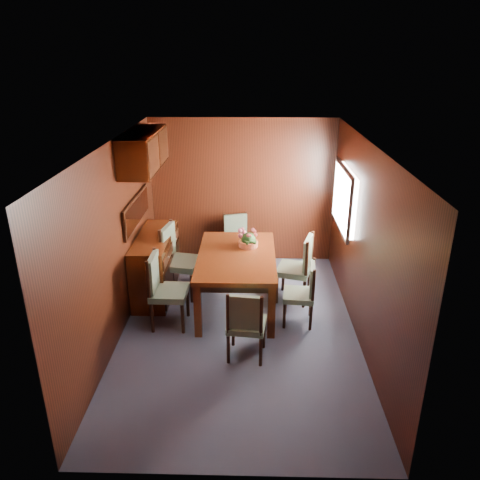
{
  "coord_description": "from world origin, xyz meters",
  "views": [
    {
      "loc": [
        0.14,
        -5.18,
        3.38
      ],
      "look_at": [
        0.0,
        0.51,
        1.05
      ],
      "focal_mm": 35.0,
      "sensor_mm": 36.0,
      "label": 1
    }
  ],
  "objects_px": {
    "chair_right_near": "(304,290)",
    "flower_centerpiece": "(248,237)",
    "dining_table": "(237,262)",
    "chair_head": "(246,322)",
    "chair_left_near": "(163,286)",
    "sideboard": "(156,264)"
  },
  "relations": [
    {
      "from": "flower_centerpiece",
      "to": "chair_head",
      "type": "bearing_deg",
      "value": -90.52
    },
    {
      "from": "chair_head",
      "to": "flower_centerpiece",
      "type": "xyz_separation_m",
      "value": [
        0.01,
        1.53,
        0.43
      ]
    },
    {
      "from": "dining_table",
      "to": "sideboard",
      "type": "bearing_deg",
      "value": 162.74
    },
    {
      "from": "sideboard",
      "to": "chair_head",
      "type": "xyz_separation_m",
      "value": [
        1.34,
        -1.61,
        0.05
      ]
    },
    {
      "from": "chair_head",
      "to": "flower_centerpiece",
      "type": "bearing_deg",
      "value": 96.32
    },
    {
      "from": "chair_left_near",
      "to": "chair_head",
      "type": "xyz_separation_m",
      "value": [
        1.08,
        -0.73,
        -0.05
      ]
    },
    {
      "from": "dining_table",
      "to": "chair_head",
      "type": "xyz_separation_m",
      "value": [
        0.14,
        -1.24,
        -0.17
      ]
    },
    {
      "from": "dining_table",
      "to": "chair_right_near",
      "type": "height_order",
      "value": "chair_right_near"
    },
    {
      "from": "flower_centerpiece",
      "to": "dining_table",
      "type": "bearing_deg",
      "value": -118.65
    },
    {
      "from": "dining_table",
      "to": "chair_left_near",
      "type": "bearing_deg",
      "value": -151.57
    },
    {
      "from": "chair_right_near",
      "to": "flower_centerpiece",
      "type": "bearing_deg",
      "value": 51.99
    },
    {
      "from": "chair_right_near",
      "to": "chair_head",
      "type": "xyz_separation_m",
      "value": [
        -0.74,
        -0.82,
        0.02
      ]
    },
    {
      "from": "chair_head",
      "to": "chair_left_near",
      "type": "bearing_deg",
      "value": 152.61
    },
    {
      "from": "chair_right_near",
      "to": "flower_centerpiece",
      "type": "distance_m",
      "value": 1.11
    },
    {
      "from": "chair_head",
      "to": "flower_centerpiece",
      "type": "relative_size",
      "value": 3.11
    },
    {
      "from": "dining_table",
      "to": "chair_head",
      "type": "relative_size",
      "value": 1.86
    },
    {
      "from": "sideboard",
      "to": "chair_right_near",
      "type": "relative_size",
      "value": 1.62
    },
    {
      "from": "dining_table",
      "to": "chair_right_near",
      "type": "xyz_separation_m",
      "value": [
        0.89,
        -0.42,
        -0.2
      ]
    },
    {
      "from": "flower_centerpiece",
      "to": "chair_right_near",
      "type": "bearing_deg",
      "value": -44.1
    },
    {
      "from": "dining_table",
      "to": "chair_left_near",
      "type": "height_order",
      "value": "chair_left_near"
    },
    {
      "from": "dining_table",
      "to": "chair_right_near",
      "type": "relative_size",
      "value": 1.95
    },
    {
      "from": "sideboard",
      "to": "flower_centerpiece",
      "type": "height_order",
      "value": "flower_centerpiece"
    }
  ]
}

